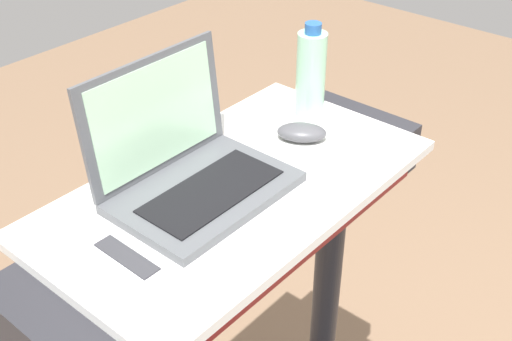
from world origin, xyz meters
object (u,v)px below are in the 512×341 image
computer_mouse (302,132)px  tv_remote (127,262)px  water_bottle (311,73)px  laptop (189,167)px

computer_mouse → tv_remote: (-0.48, -0.03, -0.01)m
water_bottle → laptop: bearing=-178.7°
tv_remote → laptop: bearing=20.0°
water_bottle → tv_remote: size_ratio=1.27×
laptop → computer_mouse: bearing=-14.6°
computer_mouse → tv_remote: size_ratio=0.62×
computer_mouse → tv_remote: 0.48m
laptop → water_bottle: bearing=-3.1°
tv_remote → water_bottle: bearing=8.3°
laptop → computer_mouse: (0.27, -0.05, -0.03)m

